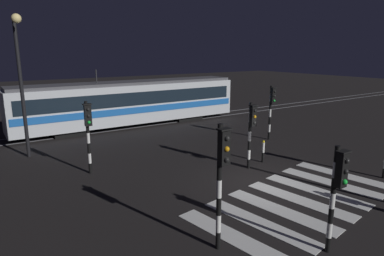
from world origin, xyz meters
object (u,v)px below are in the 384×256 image
(traffic_light_corner_far_left, at_px, (88,127))
(traffic_light_median_centre, at_px, (251,126))
(bollard_island_edge, at_px, (263,151))
(traffic_light_kerb_mid_left, at_px, (337,185))
(street_lamp_trackside_left, at_px, (20,70))
(traffic_light_corner_far_right, at_px, (272,105))
(traffic_light_corner_near_left, at_px, (222,170))
(tram, at_px, (132,102))

(traffic_light_corner_far_left, height_order, traffic_light_median_centre, traffic_light_corner_far_left)
(traffic_light_median_centre, distance_m, bollard_island_edge, 1.93)
(traffic_light_kerb_mid_left, distance_m, street_lamp_trackside_left, 14.87)
(traffic_light_corner_far_right, bearing_deg, traffic_light_corner_near_left, -142.71)
(traffic_light_corner_far_left, xyz_separation_m, traffic_light_corner_far_right, (11.05, -0.25, 0.05))
(traffic_light_corner_near_left, distance_m, traffic_light_corner_far_left, 7.91)
(traffic_light_corner_near_left, distance_m, tram, 16.64)
(traffic_light_median_centre, xyz_separation_m, tram, (-0.72, 11.63, -0.29))
(traffic_light_corner_near_left, distance_m, street_lamp_trackside_left, 12.40)
(traffic_light_median_centre, bearing_deg, tram, 93.54)
(traffic_light_corner_far_left, bearing_deg, traffic_light_kerb_mid_left, -70.05)
(traffic_light_median_centre, bearing_deg, street_lamp_trackside_left, 137.81)
(traffic_light_corner_near_left, xyz_separation_m, street_lamp_trackside_left, (-3.01, 11.84, 2.12))
(traffic_light_median_centre, relative_size, bollard_island_edge, 2.79)
(tram, bearing_deg, street_lamp_trackside_left, -151.09)
(traffic_light_kerb_mid_left, distance_m, tram, 17.92)
(traffic_light_corner_far_left, relative_size, bollard_island_edge, 2.94)
(traffic_light_median_centre, height_order, tram, tram)
(traffic_light_corner_near_left, relative_size, tram, 0.21)
(traffic_light_kerb_mid_left, bearing_deg, traffic_light_corner_near_left, 143.17)
(traffic_light_kerb_mid_left, height_order, bollard_island_edge, traffic_light_kerb_mid_left)
(traffic_light_corner_far_left, bearing_deg, traffic_light_corner_near_left, -81.99)
(tram, relative_size, bollard_island_edge, 14.97)
(traffic_light_kerb_mid_left, bearing_deg, street_lamp_trackside_left, 111.59)
(traffic_light_corner_near_left, xyz_separation_m, traffic_light_median_centre, (5.24, 4.37, -0.29))
(bollard_island_edge, bearing_deg, traffic_light_corner_near_left, -143.75)
(street_lamp_trackside_left, relative_size, bollard_island_edge, 6.31)
(traffic_light_kerb_mid_left, bearing_deg, tram, 83.17)
(bollard_island_edge, bearing_deg, traffic_light_corner_far_left, 157.51)
(traffic_light_corner_near_left, xyz_separation_m, traffic_light_kerb_mid_left, (2.39, -1.79, -0.36))
(traffic_light_corner_near_left, relative_size, traffic_light_corner_far_left, 1.09)
(traffic_light_kerb_mid_left, xyz_separation_m, traffic_light_corner_far_right, (7.56, 9.37, 0.22))
(traffic_light_kerb_mid_left, relative_size, bollard_island_edge, 2.70)
(traffic_light_corner_far_left, xyz_separation_m, traffic_light_median_centre, (6.34, -3.46, -0.11))
(street_lamp_trackside_left, distance_m, tram, 9.01)
(traffic_light_kerb_mid_left, xyz_separation_m, tram, (2.13, 17.79, -0.23))
(traffic_light_kerb_mid_left, relative_size, traffic_light_median_centre, 0.97)
(traffic_light_kerb_mid_left, height_order, traffic_light_median_centre, traffic_light_median_centre)
(traffic_light_corner_far_right, bearing_deg, traffic_light_corner_far_left, 178.70)
(traffic_light_kerb_mid_left, relative_size, tram, 0.18)
(bollard_island_edge, bearing_deg, traffic_light_median_centre, -163.95)
(traffic_light_kerb_mid_left, relative_size, street_lamp_trackside_left, 0.43)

